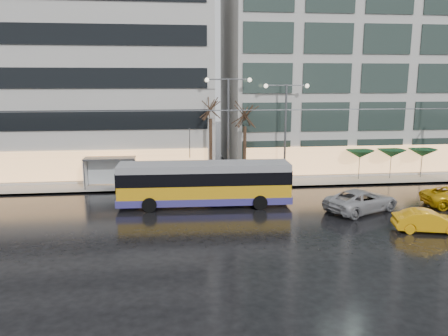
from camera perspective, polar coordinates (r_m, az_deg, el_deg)
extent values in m
plane|color=black|center=(27.73, -0.75, -7.50)|extent=(140.00, 140.00, 0.00)
cube|color=gray|center=(41.34, -0.01, -1.04)|extent=(80.00, 10.00, 0.15)
cube|color=slate|center=(36.56, 0.90, -2.70)|extent=(80.00, 0.10, 0.15)
cube|color=#B2AFAA|center=(47.06, -23.76, 13.11)|extent=(34.00, 14.00, 22.00)
cube|color=#B2AFAA|center=(50.18, 19.64, 14.96)|extent=(32.00, 14.00, 25.00)
cube|color=orange|center=(31.68, -2.56, -3.07)|extent=(12.31, 2.97, 1.53)
cube|color=navy|center=(31.81, -2.55, -3.96)|extent=(12.35, 3.02, 0.51)
cube|color=black|center=(31.42, -2.58, -1.09)|extent=(12.33, 2.99, 0.92)
cube|color=gray|center=(31.27, -2.59, 0.18)|extent=(12.31, 2.97, 0.51)
cube|color=black|center=(32.25, 8.40, -1.15)|extent=(0.14, 2.34, 1.32)
cube|color=black|center=(31.83, -13.70, -1.53)|extent=(0.14, 2.34, 1.32)
cylinder|color=black|center=(33.40, 4.03, -3.32)|extent=(1.03, 0.39, 1.02)
cylinder|color=black|center=(30.98, 4.74, -4.51)|extent=(1.03, 0.39, 1.02)
cylinder|color=black|center=(33.15, -9.35, -3.56)|extent=(1.03, 0.39, 1.02)
cylinder|color=black|center=(30.70, -9.72, -4.78)|extent=(1.03, 0.39, 1.02)
cylinder|color=#595B60|center=(31.95, -4.51, 3.09)|extent=(0.19, 3.79, 2.68)
cylinder|color=#595B60|center=(32.46, -4.51, 3.22)|extent=(0.19, 3.79, 2.68)
cylinder|color=#595B60|center=(32.13, -0.06, 7.51)|extent=(42.00, 0.04, 0.04)
cylinder|color=#595B60|center=(32.63, -0.17, 7.57)|extent=(42.00, 0.04, 0.04)
cube|color=#595B60|center=(37.52, -14.71, 1.23)|extent=(4.20, 1.60, 0.12)
cube|color=silver|center=(38.43, -14.48, -0.42)|extent=(4.00, 0.05, 2.20)
cube|color=white|center=(38.09, -17.67, -0.70)|extent=(0.10, 1.40, 2.20)
cylinder|color=#595B60|center=(37.41, -17.79, -0.92)|extent=(0.10, 0.10, 2.40)
cylinder|color=#595B60|center=(38.76, -17.41, -0.48)|extent=(0.10, 0.10, 2.40)
cylinder|color=#595B60|center=(36.84, -11.68, -0.79)|extent=(0.10, 0.10, 2.40)
cylinder|color=#595B60|center=(38.21, -11.51, -0.35)|extent=(0.10, 0.10, 2.40)
cylinder|color=#595B60|center=(37.44, 0.57, 4.76)|extent=(0.18, 0.18, 9.00)
cylinder|color=#595B60|center=(37.09, -0.83, 11.51)|extent=(1.80, 0.10, 0.10)
cylinder|color=#595B60|center=(37.32, 1.98, 11.50)|extent=(1.80, 0.10, 0.10)
sphere|color=#FFF2CC|center=(37.01, -2.24, 11.42)|extent=(0.36, 0.36, 0.36)
sphere|color=#FFF2CC|center=(37.46, 3.37, 11.41)|extent=(0.36, 0.36, 0.36)
cylinder|color=#595B60|center=(38.42, 8.01, 4.45)|extent=(0.18, 0.18, 8.50)
cylinder|color=#595B60|center=(37.93, 6.84, 10.67)|extent=(1.80, 0.10, 0.10)
cylinder|color=#595B60|center=(38.39, 9.50, 10.61)|extent=(1.80, 0.10, 0.10)
sphere|color=#FFF2CC|center=(37.73, 5.49, 10.62)|extent=(0.36, 0.36, 0.36)
sphere|color=#FFF2CC|center=(38.65, 10.80, 10.49)|extent=(0.36, 0.36, 0.36)
cylinder|color=black|center=(37.72, -1.74, 2.20)|extent=(0.28, 0.28, 5.60)
cylinder|color=black|center=(38.34, 2.71, 1.81)|extent=(0.28, 0.28, 4.90)
cylinder|color=#595B60|center=(41.41, 17.23, 0.13)|extent=(0.06, 0.06, 2.20)
cone|color=#103B1E|center=(41.20, 17.33, 1.76)|extent=(2.50, 2.50, 0.70)
cylinder|color=#595B60|center=(42.71, 20.91, 0.21)|extent=(0.06, 0.06, 2.20)
cone|color=#103B1E|center=(42.51, 21.03, 1.80)|extent=(2.50, 2.50, 0.70)
cylinder|color=#595B60|center=(44.17, 24.37, 0.30)|extent=(0.06, 0.06, 2.20)
cone|color=#103B1E|center=(43.98, 24.49, 1.83)|extent=(2.50, 2.50, 0.70)
imported|color=#FFAB0D|center=(29.15, 25.09, -6.30)|extent=(4.22, 2.27, 1.32)
imported|color=#9F9EA2|center=(31.88, 17.53, -4.06)|extent=(6.13, 4.67, 1.55)
imported|color=black|center=(37.09, -8.93, -1.20)|extent=(0.61, 0.41, 1.66)
imported|color=#FF5475|center=(36.90, -8.98, 0.20)|extent=(0.98, 1.00, 0.88)
imported|color=black|center=(39.03, -8.63, -0.51)|extent=(1.02, 0.92, 1.72)
imported|color=black|center=(39.38, -16.90, -0.87)|extent=(1.15, 0.84, 1.59)
imported|color=black|center=(39.19, -16.98, 0.49)|extent=(1.00, 1.00, 0.72)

